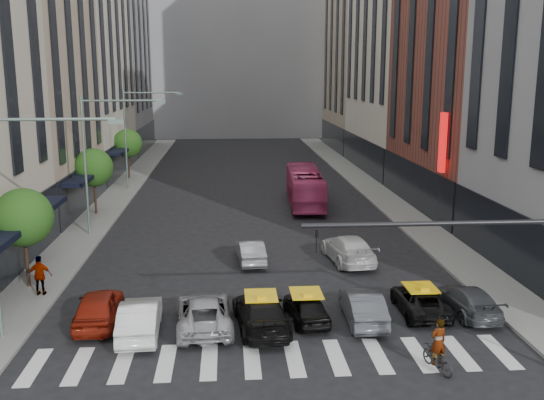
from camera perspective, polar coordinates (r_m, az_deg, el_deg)
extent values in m
plane|color=black|center=(22.27, 0.94, -16.45)|extent=(160.00, 160.00, 0.00)
cube|color=slate|center=(51.54, -14.98, -0.29)|extent=(3.00, 96.00, 0.15)
cube|color=slate|center=(52.34, 10.59, 0.09)|extent=(3.00, 96.00, 0.15)
cube|color=tan|center=(49.92, -22.52, 12.63)|extent=(8.00, 16.00, 24.00)
cube|color=gray|center=(86.00, -14.87, 14.43)|extent=(8.00, 18.00, 30.00)
cube|color=brown|center=(50.23, 18.33, 14.06)|extent=(8.00, 18.00, 26.00)
cube|color=tan|center=(86.65, 8.57, 14.00)|extent=(8.00, 18.00, 28.00)
cube|color=gray|center=(104.80, -3.35, 15.90)|extent=(30.00, 10.00, 36.00)
cylinder|color=black|center=(32.40, -22.11, -4.87)|extent=(0.18, 0.18, 3.15)
sphere|color=#1C4313|center=(31.93, -22.38, -1.53)|extent=(2.88, 2.88, 2.88)
cylinder|color=black|center=(47.44, -16.31, 0.64)|extent=(0.18, 0.18, 3.15)
sphere|color=#1C4313|center=(47.12, -16.45, 2.95)|extent=(2.88, 2.88, 2.88)
cylinder|color=black|center=(62.95, -13.34, 3.47)|extent=(0.18, 0.18, 3.15)
sphere|color=#1C4313|center=(62.71, -13.43, 5.21)|extent=(2.88, 2.88, 2.88)
cylinder|color=gray|center=(24.52, -20.24, 7.13)|extent=(5.00, 0.12, 0.12)
cube|color=gray|center=(23.96, -14.43, 7.16)|extent=(0.60, 0.25, 0.18)
cylinder|color=gray|center=(41.01, -17.17, 3.04)|extent=(0.16, 0.16, 9.00)
cylinder|color=gray|center=(40.12, -14.01, 9.07)|extent=(5.00, 0.12, 0.12)
cube|color=gray|center=(39.79, -10.41, 9.06)|extent=(0.60, 0.25, 0.18)
cylinder|color=gray|center=(56.59, -13.62, 5.53)|extent=(0.16, 0.16, 9.00)
cylinder|color=gray|center=(55.95, -11.27, 9.88)|extent=(5.00, 0.12, 0.12)
cube|color=gray|center=(55.71, -8.67, 9.86)|extent=(0.60, 0.25, 0.18)
cylinder|color=black|center=(20.47, 16.80, -2.11)|extent=(10.00, 0.16, 0.16)
imported|color=black|center=(19.46, 4.20, -3.86)|extent=(0.13, 0.16, 0.80)
cube|color=red|center=(42.31, 15.77, 5.22)|extent=(0.30, 0.70, 4.00)
imported|color=maroon|center=(27.33, -15.99, -9.65)|extent=(1.96, 4.49, 1.51)
imported|color=silver|center=(25.84, -12.33, -10.78)|extent=(1.75, 4.51, 1.46)
imported|color=#AEADB3|center=(26.09, -6.44, -10.46)|extent=(2.61, 5.07, 1.37)
imported|color=black|center=(25.82, -1.05, -10.53)|extent=(2.52, 5.18, 1.45)
imported|color=black|center=(26.68, 3.23, -10.04)|extent=(1.93, 3.81, 1.24)
imported|color=#45474D|center=(26.80, 8.53, -9.87)|extent=(1.58, 4.28, 1.40)
imported|color=black|center=(28.23, 13.76, -9.18)|extent=(2.05, 4.29, 1.18)
imported|color=#3F4247|center=(28.74, 17.95, -8.97)|extent=(1.97, 4.41, 1.26)
imported|color=#A7A7AC|center=(34.50, -2.04, -4.83)|extent=(1.71, 4.08, 1.31)
imported|color=silver|center=(34.84, 7.18, -4.57)|extent=(2.72, 5.47, 1.53)
imported|color=#C73A72|center=(49.34, 3.11, 1.26)|extent=(3.08, 10.89, 3.00)
imported|color=black|center=(23.35, 15.29, -14.22)|extent=(1.08, 1.84, 0.92)
imported|color=gray|center=(22.81, 15.47, -11.21)|extent=(0.73, 0.58, 1.74)
imported|color=gray|center=(31.08, -20.99, -6.65)|extent=(1.14, 0.49, 1.93)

